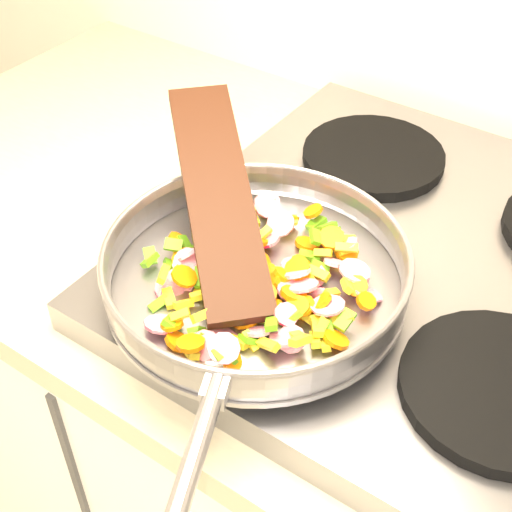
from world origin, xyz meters
The scene contains 7 objects.
cooktop centered at (-0.70, 1.67, 0.92)m, with size 0.60×0.60×0.04m, color #939399.
grate_fl centered at (-0.84, 1.52, 0.95)m, with size 0.19×0.19×0.02m, color black.
grate_fr centered at (-0.56, 1.52, 0.95)m, with size 0.19×0.19×0.02m, color black.
grate_bl centered at (-0.84, 1.81, 0.95)m, with size 0.19×0.19×0.02m, color black.
saute_pan centered at (-0.82, 1.50, 0.98)m, with size 0.35×0.50×0.05m.
vegetable_heap centered at (-0.81, 1.50, 0.97)m, with size 0.25×0.27×0.05m.
wooden_spatula centered at (-0.89, 1.53, 1.03)m, with size 0.31×0.07×0.01m, color black.
Camera 1 is at (-0.51, 1.05, 1.48)m, focal length 50.00 mm.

